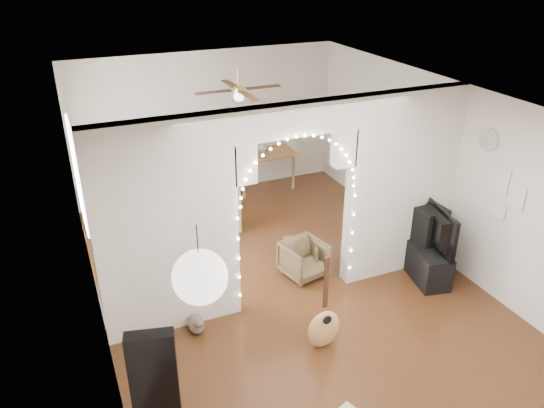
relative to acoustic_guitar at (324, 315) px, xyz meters
name	(u,v)px	position (x,y,z in m)	size (l,w,h in m)	color
floor	(293,293)	(0.13, 1.13, -0.46)	(7.50, 7.50, 0.00)	black
ceiling	(297,103)	(0.13, 1.13, 2.24)	(5.00, 7.50, 0.02)	white
wall_back	(208,124)	(0.13, 4.88, 0.89)	(5.00, 0.02, 2.70)	silver
wall_left	(92,245)	(-2.37, 1.13, 0.89)	(0.02, 7.50, 2.70)	silver
wall_right	(450,176)	(2.63, 1.13, 0.89)	(0.02, 7.50, 2.70)	silver
divider_wall	(295,201)	(0.13, 1.13, 0.96)	(5.00, 0.20, 2.70)	silver
fairy_lights	(299,196)	(0.13, 1.00, 1.09)	(1.64, 0.04, 1.60)	#FFEABF
window	(78,175)	(-2.34, 2.93, 1.04)	(0.04, 1.20, 1.40)	white
wall_clock	(489,139)	(2.61, 0.53, 1.64)	(0.31, 0.31, 0.03)	white
picture_frames	(504,193)	(2.61, 0.13, 1.04)	(0.02, 0.50, 0.70)	white
paper_lantern	(200,277)	(-1.77, -1.27, 1.79)	(0.40, 0.40, 0.40)	white
ceiling_fan	(239,90)	(0.13, 3.13, 1.94)	(1.10, 1.10, 0.30)	#B2843B
guitar_case	(155,383)	(-2.07, -0.42, 0.13)	(0.45, 0.15, 1.19)	black
acoustic_guitar	(324,315)	(0.00, 0.00, 0.00)	(0.43, 0.17, 1.07)	tan
tabby_cat	(196,324)	(-1.32, 0.86, -0.34)	(0.22, 0.46, 0.30)	brown
floor_speaker	(428,241)	(2.17, 0.87, 0.04)	(0.42, 0.38, 1.02)	black
media_console	(424,260)	(2.07, 0.78, -0.21)	(0.40, 1.00, 0.50)	black
tv	(429,226)	(2.07, 0.78, 0.34)	(1.07, 0.14, 0.62)	black
bookcase	(193,195)	(-0.68, 3.19, 0.30)	(1.50, 0.38, 1.54)	beige
dining_table	(262,155)	(1.12, 4.63, 0.22)	(1.22, 0.82, 0.76)	brown
flower_vase	(262,147)	(1.12, 4.63, 0.39)	(0.18, 0.18, 0.19)	white
dining_chair_left	(304,259)	(0.47, 1.48, -0.20)	(0.57, 0.58, 0.53)	brown
dining_chair_right	(300,255)	(0.51, 1.67, -0.25)	(0.46, 0.48, 0.43)	brown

